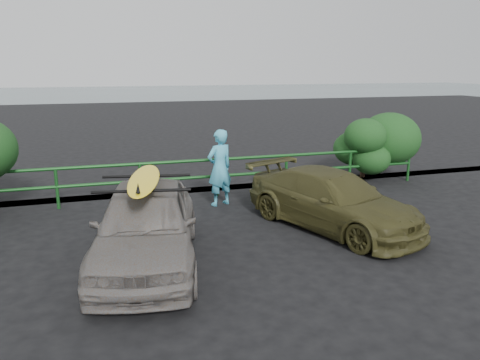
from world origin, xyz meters
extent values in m
plane|color=black|center=(0.00, 0.00, 0.00)|extent=(80.00, 80.00, 0.00)
plane|color=slate|center=(0.00, 60.00, 0.00)|extent=(200.00, 200.00, 0.00)
imported|color=slate|center=(-1.24, 1.05, 0.72)|extent=(2.45, 4.48, 1.44)
imported|color=#3D3A1B|center=(2.78, 1.85, 0.61)|extent=(3.13, 4.53, 1.22)
imported|color=#46B4D4|center=(0.88, 4.18, 0.96)|extent=(0.81, 0.68, 1.91)
ellipsoid|color=yellow|center=(-1.24, 1.05, 1.53)|extent=(0.93, 2.47, 0.07)
camera|label=1|loc=(-1.91, -6.80, 3.41)|focal=35.00mm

